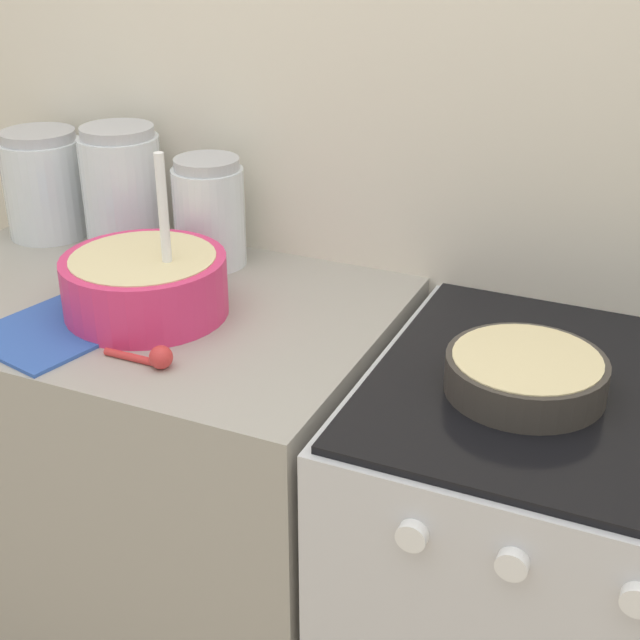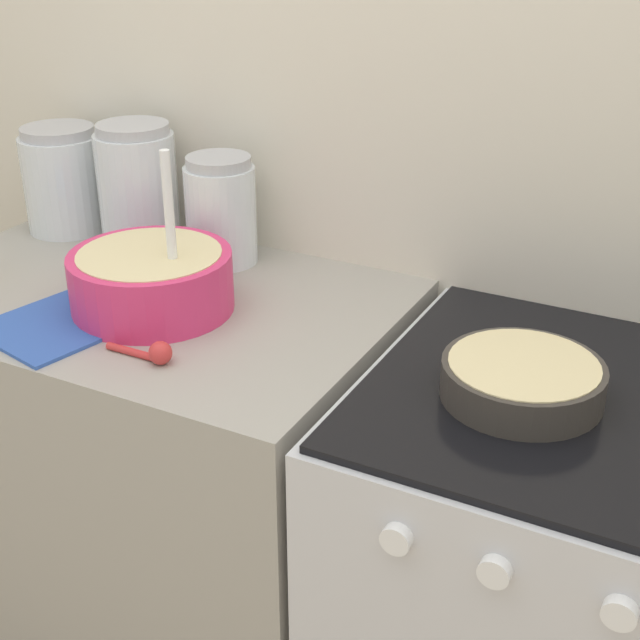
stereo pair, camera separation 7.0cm
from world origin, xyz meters
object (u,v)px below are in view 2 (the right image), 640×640
(storage_jar_left, at_px, (64,186))
(storage_jar_middle, at_px, (139,194))
(storage_jar_right, at_px, (221,218))
(mixing_bowl, at_px, (151,277))
(baking_pan, at_px, (522,379))

(storage_jar_left, xyz_separation_m, storage_jar_middle, (0.19, 0.00, 0.01))
(storage_jar_left, height_order, storage_jar_right, storage_jar_left)
(mixing_bowl, bearing_deg, storage_jar_middle, 131.05)
(storage_jar_middle, relative_size, storage_jar_right, 1.19)
(mixing_bowl, distance_m, storage_jar_right, 0.24)
(baking_pan, distance_m, storage_jar_left, 1.06)
(baking_pan, xyz_separation_m, storage_jar_middle, (-0.84, 0.23, 0.07))
(storage_jar_right, bearing_deg, storage_jar_left, -180.00)
(mixing_bowl, height_order, storage_jar_right, mixing_bowl)
(mixing_bowl, distance_m, baking_pan, 0.63)
(baking_pan, bearing_deg, storage_jar_middle, 164.52)
(baking_pan, relative_size, storage_jar_left, 1.06)
(storage_jar_left, bearing_deg, storage_jar_middle, 0.00)
(storage_jar_right, bearing_deg, storage_jar_middle, -180.00)
(storage_jar_left, height_order, storage_jar_middle, storage_jar_middle)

